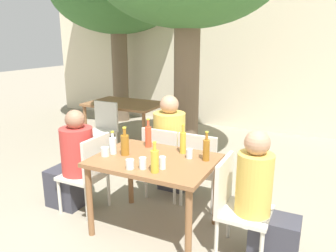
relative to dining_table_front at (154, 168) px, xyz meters
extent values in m
plane|color=gray|center=(0.00, 0.00, -0.66)|extent=(30.00, 30.00, 0.00)
cube|color=beige|center=(0.00, 4.18, 0.74)|extent=(10.00, 0.08, 2.80)
cylinder|color=brown|center=(-0.42, 1.75, 0.40)|extent=(0.37, 0.37, 2.12)
cylinder|color=brown|center=(-2.87, 3.67, 0.38)|extent=(0.36, 0.36, 2.09)
cube|color=brown|center=(0.00, 0.00, 0.08)|extent=(1.15, 0.85, 0.04)
cylinder|color=brown|center=(-0.52, -0.36, -0.30)|extent=(0.06, 0.06, 0.73)
cylinder|color=brown|center=(0.52, -0.36, -0.30)|extent=(0.06, 0.06, 0.73)
cylinder|color=brown|center=(-0.52, 0.36, -0.30)|extent=(0.06, 0.06, 0.73)
cylinder|color=brown|center=(0.52, 0.36, -0.30)|extent=(0.06, 0.06, 0.73)
cube|color=brown|center=(-1.78, 2.18, 0.08)|extent=(1.32, 0.87, 0.04)
cylinder|color=brown|center=(-2.38, 1.80, -0.30)|extent=(0.06, 0.06, 0.73)
cylinder|color=brown|center=(-1.17, 1.80, -0.30)|extent=(0.06, 0.06, 0.73)
cylinder|color=brown|center=(-2.38, 2.56, -0.30)|extent=(0.06, 0.06, 0.73)
cylinder|color=brown|center=(-1.17, 2.56, -0.30)|extent=(0.06, 0.06, 0.73)
cube|color=beige|center=(-0.90, 0.00, -0.25)|extent=(0.44, 0.44, 0.04)
cube|color=beige|center=(-0.70, 0.00, -0.01)|extent=(0.04, 0.44, 0.45)
cylinder|color=beige|center=(-1.09, 0.19, -0.47)|extent=(0.04, 0.04, 0.40)
cylinder|color=beige|center=(-1.09, -0.19, -0.47)|extent=(0.04, 0.04, 0.40)
cylinder|color=beige|center=(-0.71, 0.19, -0.47)|extent=(0.04, 0.04, 0.40)
cylinder|color=beige|center=(-0.71, -0.19, -0.47)|extent=(0.04, 0.04, 0.40)
cube|color=beige|center=(0.90, 0.00, -0.25)|extent=(0.44, 0.44, 0.04)
cube|color=beige|center=(0.70, 0.00, -0.01)|extent=(0.04, 0.44, 0.45)
cylinder|color=beige|center=(1.09, -0.19, -0.47)|extent=(0.04, 0.04, 0.40)
cylinder|color=beige|center=(1.09, 0.19, -0.47)|extent=(0.04, 0.04, 0.40)
cylinder|color=beige|center=(0.71, -0.19, -0.47)|extent=(0.04, 0.04, 0.40)
cylinder|color=beige|center=(0.71, 0.19, -0.47)|extent=(0.04, 0.04, 0.40)
cube|color=beige|center=(-0.23, 0.74, -0.25)|extent=(0.44, 0.44, 0.04)
cube|color=beige|center=(-0.23, 0.54, -0.01)|extent=(0.44, 0.04, 0.45)
cylinder|color=beige|center=(-0.04, 0.93, -0.47)|extent=(0.04, 0.04, 0.40)
cylinder|color=beige|center=(-0.42, 0.93, -0.47)|extent=(0.04, 0.04, 0.40)
cylinder|color=beige|center=(-0.04, 0.55, -0.47)|extent=(0.04, 0.04, 0.40)
cylinder|color=beige|center=(-0.42, 0.55, -0.47)|extent=(0.04, 0.04, 0.40)
cube|color=beige|center=(0.23, 0.74, -0.25)|extent=(0.44, 0.44, 0.04)
cube|color=beige|center=(0.23, 0.54, -0.01)|extent=(0.44, 0.04, 0.45)
cylinder|color=beige|center=(0.42, 0.93, -0.47)|extent=(0.04, 0.04, 0.40)
cylinder|color=beige|center=(0.04, 0.93, -0.47)|extent=(0.04, 0.04, 0.40)
cylinder|color=beige|center=(0.42, 0.55, -0.47)|extent=(0.04, 0.04, 0.40)
cylinder|color=beige|center=(0.04, 0.55, -0.47)|extent=(0.04, 0.04, 0.40)
cube|color=beige|center=(-1.78, 1.42, -0.25)|extent=(0.44, 0.44, 0.04)
cube|color=beige|center=(-1.78, 1.62, -0.01)|extent=(0.44, 0.04, 0.45)
cylinder|color=beige|center=(-1.97, 1.23, -0.47)|extent=(0.04, 0.04, 0.40)
cylinder|color=beige|center=(-1.59, 1.23, -0.47)|extent=(0.04, 0.04, 0.40)
cylinder|color=beige|center=(-1.97, 1.61, -0.47)|extent=(0.04, 0.04, 0.40)
cylinder|color=beige|center=(-1.59, 1.61, -0.47)|extent=(0.04, 0.04, 0.40)
cube|color=#383842|center=(-1.16, 0.00, -0.45)|extent=(0.40, 0.32, 0.43)
cylinder|color=#C63833|center=(-0.96, 0.00, 0.03)|extent=(0.35, 0.35, 0.52)
sphere|color=#936B51|center=(-0.96, 0.00, 0.38)|extent=(0.21, 0.21, 0.21)
cube|color=#383842|center=(1.16, 0.00, -0.45)|extent=(0.40, 0.27, 0.43)
cylinder|color=gold|center=(0.96, 0.00, 0.04)|extent=(0.30, 0.30, 0.53)
sphere|color=tan|center=(0.96, 0.00, 0.40)|extent=(0.21, 0.21, 0.21)
cube|color=#383842|center=(-0.23, 1.00, -0.45)|extent=(0.34, 0.40, 0.43)
cylinder|color=gold|center=(-0.23, 0.80, 0.06)|extent=(0.38, 0.38, 0.59)
sphere|color=tan|center=(-0.23, 0.80, 0.46)|extent=(0.22, 0.22, 0.22)
cylinder|color=silver|center=(-0.43, -0.06, 0.18)|extent=(0.07, 0.07, 0.16)
cylinder|color=silver|center=(-0.43, -0.06, 0.29)|extent=(0.03, 0.03, 0.06)
cylinder|color=gold|center=(-0.43, -0.06, 0.33)|extent=(0.03, 0.03, 0.01)
cylinder|color=gold|center=(0.18, 0.26, 0.21)|extent=(0.06, 0.06, 0.21)
cylinder|color=gold|center=(0.18, 0.26, 0.35)|extent=(0.02, 0.02, 0.07)
cylinder|color=gold|center=(0.18, 0.26, 0.39)|extent=(0.03, 0.03, 0.01)
cylinder|color=#9E661E|center=(0.46, 0.17, 0.20)|extent=(0.06, 0.06, 0.20)
cylinder|color=#9E661E|center=(0.46, 0.17, 0.34)|extent=(0.03, 0.03, 0.07)
cylinder|color=gold|center=(0.46, 0.17, 0.38)|extent=(0.03, 0.03, 0.01)
cylinder|color=#9E661E|center=(-0.31, -0.04, 0.20)|extent=(0.08, 0.08, 0.20)
cylinder|color=#9E661E|center=(-0.31, -0.04, 0.34)|extent=(0.03, 0.03, 0.07)
cylinder|color=gold|center=(-0.31, -0.04, 0.38)|extent=(0.04, 0.04, 0.01)
cylinder|color=#DB4C2D|center=(-0.22, 0.28, 0.21)|extent=(0.07, 0.07, 0.22)
cylinder|color=#DB4C2D|center=(-0.22, 0.28, 0.36)|extent=(0.03, 0.03, 0.08)
cylinder|color=gold|center=(-0.22, 0.28, 0.40)|extent=(0.03, 0.03, 0.01)
cylinder|color=gold|center=(0.16, -0.29, 0.20)|extent=(0.07, 0.07, 0.20)
cylinder|color=gold|center=(0.16, -0.29, 0.33)|extent=(0.03, 0.03, 0.07)
cylinder|color=gold|center=(0.16, -0.29, 0.37)|extent=(0.03, 0.03, 0.01)
cylinder|color=white|center=(0.18, -0.19, 0.16)|extent=(0.06, 0.06, 0.11)
cylinder|color=silver|center=(-0.47, -0.15, 0.15)|extent=(0.08, 0.08, 0.09)
cylinder|color=silver|center=(-0.07, -0.32, 0.14)|extent=(0.07, 0.07, 0.09)
cylinder|color=silver|center=(0.03, -0.26, 0.15)|extent=(0.06, 0.06, 0.10)
cylinder|color=silver|center=(0.30, 0.16, 0.15)|extent=(0.06, 0.06, 0.09)
camera|label=1|loc=(1.42, -2.58, 1.23)|focal=35.00mm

